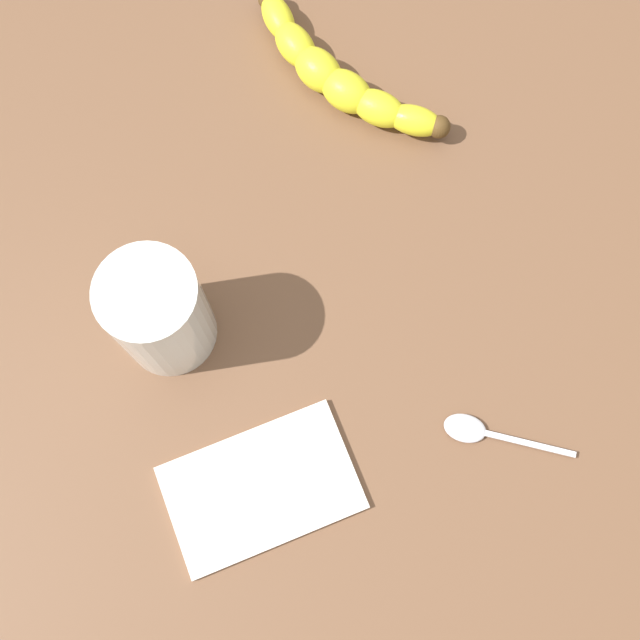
% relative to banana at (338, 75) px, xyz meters
% --- Properties ---
extents(wooden_tabletop, '(1.20, 1.20, 0.03)m').
position_rel_banana_xyz_m(wooden_tabletop, '(0.17, 0.17, -0.03)').
color(wooden_tabletop, brown).
rests_on(wooden_tabletop, ground).
extents(banana, '(0.08, 0.23, 0.04)m').
position_rel_banana_xyz_m(banana, '(0.00, 0.00, 0.00)').
color(banana, yellow).
rests_on(banana, wooden_tabletop).
extents(smoothie_glass, '(0.08, 0.08, 0.11)m').
position_rel_banana_xyz_m(smoothie_glass, '(0.29, 0.02, 0.04)').
color(smoothie_glass, silver).
rests_on(smoothie_glass, wooden_tabletop).
extents(teaspoon, '(0.05, 0.11, 0.01)m').
position_rel_banana_xyz_m(teaspoon, '(0.21, 0.28, -0.01)').
color(teaspoon, silver).
rests_on(teaspoon, wooden_tabletop).
extents(folded_napkin, '(0.18, 0.17, 0.01)m').
position_rel_banana_xyz_m(folded_napkin, '(0.35, 0.16, -0.02)').
color(folded_napkin, white).
rests_on(folded_napkin, wooden_tabletop).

